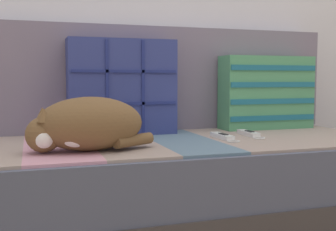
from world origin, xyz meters
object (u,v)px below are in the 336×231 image
couch (178,182)px  throw_pillow_quilted (122,87)px  throw_pillow_striped (266,93)px  game_remote_far (249,134)px  sleeping_cat (85,125)px  game_remote_near (223,137)px

couch → throw_pillow_quilted: 0.47m
throw_pillow_quilted → throw_pillow_striped: size_ratio=1.01×
throw_pillow_quilted → throw_pillow_striped: throw_pillow_quilted is taller
throw_pillow_quilted → throw_pillow_striped: bearing=-0.0°
couch → game_remote_far: 0.36m
couch → sleeping_cat: sleeping_cat is taller
couch → game_remote_near: game_remote_near is taller
game_remote_far → throw_pillow_quilted: bearing=156.5°
sleeping_cat → game_remote_near: (0.56, 0.12, -0.08)m
sleeping_cat → game_remote_far: 0.73m
throw_pillow_striped → game_remote_near: throw_pillow_striped is taller
sleeping_cat → couch: bearing=25.6°
throw_pillow_striped → game_remote_far: throw_pillow_striped is taller
throw_pillow_quilted → game_remote_far: 0.57m
sleeping_cat → game_remote_near: bearing=12.3°
throw_pillow_striped → sleeping_cat: bearing=-157.2°
couch → sleeping_cat: bearing=-154.4°
throw_pillow_striped → sleeping_cat: size_ratio=1.07×
throw_pillow_striped → game_remote_near: bearing=-143.5°
throw_pillow_striped → game_remote_near: (-0.35, -0.26, -0.16)m
game_remote_near → throw_pillow_quilted: bearing=143.3°
couch → throw_pillow_quilted: bearing=133.6°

